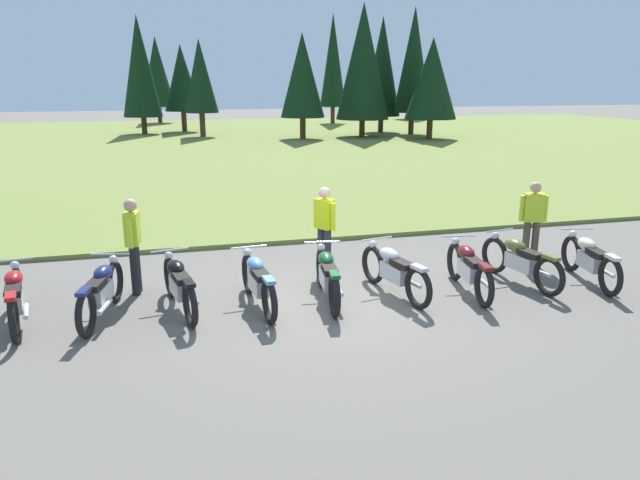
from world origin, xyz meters
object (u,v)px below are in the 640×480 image
at_px(rider_checking_bike, 133,241).
at_px(rider_near_row_end, 324,225).
at_px(motorcycle_maroon, 469,268).
at_px(motorcycle_olive, 520,260).
at_px(motorcycle_cream, 590,259).
at_px(motorcycle_red, 15,297).
at_px(motorcycle_navy, 101,291).
at_px(motorcycle_black, 179,285).
at_px(motorcycle_british_green, 327,275).
at_px(rider_with_back_turned, 533,218).
at_px(motorcycle_sky_blue, 258,281).
at_px(motorcycle_silver, 394,270).

bearing_deg(rider_checking_bike, rider_near_row_end, 4.53).
height_order(motorcycle_maroon, motorcycle_olive, same).
bearing_deg(motorcycle_cream, rider_checking_bike, 169.30).
distance_m(motorcycle_red, motorcycle_navy, 1.23).
distance_m(motorcycle_black, motorcycle_olive, 6.03).
bearing_deg(motorcycle_british_green, rider_with_back_turned, 11.96).
height_order(motorcycle_sky_blue, rider_near_row_end, rider_near_row_end).
relative_size(motorcycle_british_green, rider_with_back_turned, 1.26).
height_order(motorcycle_british_green, rider_with_back_turned, rider_with_back_turned).
bearing_deg(rider_checking_bike, motorcycle_red, -150.68).
distance_m(motorcycle_silver, rider_with_back_turned, 3.50).
height_order(motorcycle_olive, rider_near_row_end, rider_near_row_end).
bearing_deg(motorcycle_olive, motorcycle_sky_blue, 179.27).
bearing_deg(motorcycle_sky_blue, motorcycle_black, 172.72).
bearing_deg(motorcycle_navy, rider_near_row_end, 18.07).
distance_m(motorcycle_silver, motorcycle_cream, 3.71).
height_order(motorcycle_olive, motorcycle_cream, same).
distance_m(motorcycle_sky_blue, motorcycle_olive, 4.78).
bearing_deg(motorcycle_navy, rider_with_back_turned, 5.51).
xyz_separation_m(motorcycle_black, rider_checking_bike, (-0.71, 1.02, 0.51)).
bearing_deg(motorcycle_black, motorcycle_red, 178.49).
xyz_separation_m(motorcycle_sky_blue, motorcycle_olive, (4.78, -0.06, 0.00)).
xyz_separation_m(motorcycle_black, motorcycle_cream, (7.29, -0.49, 0.00)).
relative_size(motorcycle_black, rider_checking_bike, 1.25).
bearing_deg(motorcycle_silver, motorcycle_red, 177.55).
height_order(motorcycle_black, motorcycle_silver, same).
xyz_separation_m(motorcycle_maroon, rider_near_row_end, (-2.14, 1.70, 0.51)).
bearing_deg(motorcycle_british_green, motorcycle_cream, -3.88).
height_order(motorcycle_red, motorcycle_maroon, same).
bearing_deg(rider_near_row_end, motorcycle_olive, -24.74).
distance_m(motorcycle_british_green, rider_near_row_end, 1.58).
height_order(motorcycle_silver, rider_with_back_turned, rider_with_back_turned).
xyz_separation_m(motorcycle_british_green, motorcycle_silver, (1.18, -0.03, 0.00)).
bearing_deg(motorcycle_red, motorcycle_silver, -2.45).
distance_m(motorcycle_black, motorcycle_british_green, 2.42).
bearing_deg(motorcycle_black, motorcycle_sky_blue, -7.28).
distance_m(motorcycle_british_green, motorcycle_cream, 4.89).
bearing_deg(motorcycle_olive, rider_near_row_end, 155.26).
relative_size(motorcycle_navy, motorcycle_cream, 1.00).
xyz_separation_m(motorcycle_navy, rider_checking_bike, (0.47, 1.01, 0.51)).
relative_size(motorcycle_sky_blue, motorcycle_olive, 1.01).
xyz_separation_m(motorcycle_black, motorcycle_olive, (6.03, -0.22, 0.00)).
relative_size(motorcycle_black, motorcycle_british_green, 0.99).
height_order(motorcycle_black, rider_with_back_turned, rider_with_back_turned).
height_order(motorcycle_red, motorcycle_sky_blue, same).
height_order(motorcycle_british_green, motorcycle_olive, same).
relative_size(motorcycle_maroon, motorcycle_olive, 1.00).
height_order(motorcycle_sky_blue, rider_checking_bike, rider_checking_bike).
distance_m(motorcycle_cream, rider_with_back_turned, 1.43).
bearing_deg(motorcycle_olive, motorcycle_red, 178.08).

